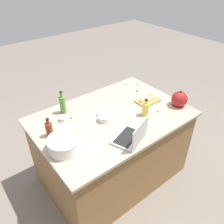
{
  "coord_description": "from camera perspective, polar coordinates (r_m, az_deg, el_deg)",
  "views": [
    {
      "loc": [
        1.21,
        1.53,
        2.3
      ],
      "look_at": [
        0.0,
        0.0,
        0.95
      ],
      "focal_mm": 36.43,
      "sensor_mm": 36.0,
      "label": 1
    }
  ],
  "objects": [
    {
      "name": "cutting_board",
      "position": [
        2.68,
        8.93,
        2.84
      ],
      "size": [
        0.27,
        0.19,
        0.02
      ],
      "primitive_type": "cube",
      "color": "#AD7F4C",
      "rests_on": "island_counter"
    },
    {
      "name": "candy_0",
      "position": [
        3.01,
        6.46,
        6.84
      ],
      "size": [
        0.02,
        0.02,
        0.02
      ],
      "primitive_type": "sphere",
      "color": "green",
      "rests_on": "island_counter"
    },
    {
      "name": "island_counter",
      "position": [
        2.69,
        0.0,
        -8.76
      ],
      "size": [
        1.62,
        1.12,
        0.9
      ],
      "color": "olive",
      "rests_on": "ground"
    },
    {
      "name": "laptop",
      "position": [
        2.08,
        5.04,
        -6.08
      ],
      "size": [
        0.37,
        0.32,
        0.22
      ],
      "color": "#B7B7BC",
      "rests_on": "island_counter"
    },
    {
      "name": "candy_4",
      "position": [
        3.0,
        3.64,
        6.89
      ],
      "size": [
        0.02,
        0.02,
        0.02
      ],
      "primitive_type": "sphere",
      "color": "orange",
      "rests_on": "island_counter"
    },
    {
      "name": "bottle_oil",
      "position": [
        2.41,
        8.42,
        0.81
      ],
      "size": [
        0.07,
        0.07,
        0.19
      ],
      "color": "#DBC64C",
      "rests_on": "island_counter"
    },
    {
      "name": "bottle_soy",
      "position": [
        2.18,
        -15.5,
        -4.16
      ],
      "size": [
        0.06,
        0.06,
        0.2
      ],
      "color": "maroon",
      "rests_on": "island_counter"
    },
    {
      "name": "candy_3",
      "position": [
        2.54,
        -10.81,
        0.76
      ],
      "size": [
        0.02,
        0.02,
        0.02
      ],
      "primitive_type": "sphere",
      "color": "yellow",
      "rests_on": "island_counter"
    },
    {
      "name": "bottle_olive",
      "position": [
        2.46,
        -12.3,
        1.92
      ],
      "size": [
        0.06,
        0.06,
        0.26
      ],
      "color": "#4C8C38",
      "rests_on": "island_counter"
    },
    {
      "name": "candy_1",
      "position": [
        2.49,
        8.33,
        0.25
      ],
      "size": [
        0.02,
        0.02,
        0.02
      ],
      "primitive_type": "sphere",
      "color": "green",
      "rests_on": "island_counter"
    },
    {
      "name": "ramekin_medium",
      "position": [
        2.39,
        -12.24,
        -1.66
      ],
      "size": [
        0.08,
        0.08,
        0.04
      ],
      "primitive_type": "cylinder",
      "color": "beige",
      "rests_on": "island_counter"
    },
    {
      "name": "butter_stick_left",
      "position": [
        2.65,
        8.0,
        3.25
      ],
      "size": [
        0.11,
        0.05,
        0.04
      ],
      "primitive_type": "cube",
      "rotation": [
        0.0,
        0.0,
        0.11
      ],
      "color": "#F4E58C",
      "rests_on": "cutting_board"
    },
    {
      "name": "kettle",
      "position": [
        2.64,
        16.53,
        3.06
      ],
      "size": [
        0.21,
        0.18,
        0.2
      ],
      "color": "maroon",
      "rests_on": "island_counter"
    },
    {
      "name": "ground_plane",
      "position": [
        3.02,
        0.0,
        -14.99
      ],
      "size": [
        12.0,
        12.0,
        0.0
      ],
      "primitive_type": "plane",
      "color": "slate"
    },
    {
      "name": "candy_7",
      "position": [
        2.4,
        -10.21,
        -1.51
      ],
      "size": [
        0.02,
        0.02,
        0.02
      ],
      "primitive_type": "sphere",
      "color": "red",
      "rests_on": "island_counter"
    },
    {
      "name": "candy_5",
      "position": [
        2.51,
        11.39,
        0.17
      ],
      "size": [
        0.02,
        0.02,
        0.02
      ],
      "primitive_type": "sphere",
      "color": "green",
      "rests_on": "island_counter"
    },
    {
      "name": "candy_2",
      "position": [
        2.4,
        -3.77,
        -0.84
      ],
      "size": [
        0.02,
        0.02,
        0.02
      ],
      "primitive_type": "sphere",
      "color": "#CC3399",
      "rests_on": "island_counter"
    },
    {
      "name": "butter_stick_right",
      "position": [
        2.65,
        9.39,
        3.17
      ],
      "size": [
        0.11,
        0.04,
        0.04
      ],
      "primitive_type": "cube",
      "rotation": [
        0.0,
        0.0,
        0.04
      ],
      "color": "#F4E58C",
      "rests_on": "cutting_board"
    },
    {
      "name": "mixing_bowl_large",
      "position": [
        2.01,
        -12.01,
        -7.86
      ],
      "size": [
        0.29,
        0.29,
        0.13
      ],
      "color": "white",
      "rests_on": "island_counter"
    },
    {
      "name": "candy_6",
      "position": [
        2.86,
        6.32,
        5.29
      ],
      "size": [
        0.02,
        0.02,
        0.02
      ],
      "primitive_type": "sphere",
      "color": "red",
      "rests_on": "island_counter"
    },
    {
      "name": "ramekin_small",
      "position": [
        2.32,
        -2.16,
        -1.7
      ],
      "size": [
        0.11,
        0.11,
        0.05
      ],
      "primitive_type": "cylinder",
      "color": "beige",
      "rests_on": "island_counter"
    }
  ]
}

